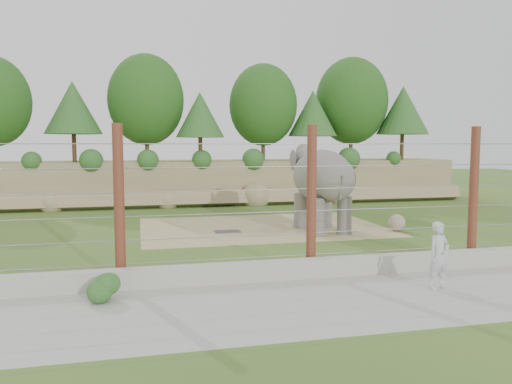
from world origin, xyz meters
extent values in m
plane|color=#3D6121|center=(0.00, 0.00, 0.00)|extent=(90.00, 90.00, 0.00)
cube|color=#8B7456|center=(0.00, 13.00, 1.25)|extent=(30.00, 4.00, 2.50)
cube|color=#8B7456|center=(0.00, 10.70, 0.35)|extent=(30.00, 1.37, 1.07)
cylinder|color=#3F2B19|center=(-8.00, 12.50, 3.29)|extent=(0.24, 0.24, 1.58)
sphere|color=#184410|center=(-8.00, 12.50, 5.42)|extent=(3.60, 3.60, 3.60)
cylinder|color=#3F2B19|center=(-4.00, 13.00, 3.46)|extent=(0.24, 0.24, 1.92)
sphere|color=#184410|center=(-4.00, 13.00, 6.07)|extent=(4.40, 4.40, 4.40)
cylinder|color=#3F2B19|center=(-1.00, 11.80, 3.20)|extent=(0.24, 0.24, 1.40)
sphere|color=#184410|center=(-1.00, 11.80, 5.10)|extent=(3.20, 3.20, 3.20)
cylinder|color=#3F2B19|center=(3.00, 12.80, 3.41)|extent=(0.24, 0.24, 1.82)
sphere|color=#184410|center=(3.00, 12.80, 5.88)|extent=(4.16, 4.16, 4.16)
cylinder|color=#3F2B19|center=(6.00, 12.20, 3.25)|extent=(0.24, 0.24, 1.50)
sphere|color=#184410|center=(6.00, 12.20, 5.29)|extent=(3.44, 3.44, 3.44)
cylinder|color=#3F2B19|center=(9.00, 13.20, 3.51)|extent=(0.24, 0.24, 2.03)
sphere|color=#184410|center=(9.00, 13.20, 6.27)|extent=(4.64, 4.64, 4.64)
cylinder|color=#3F2B19|center=(12.00, 12.00, 3.32)|extent=(0.24, 0.24, 1.64)
sphere|color=#184410|center=(12.00, 12.00, 5.55)|extent=(3.76, 3.76, 3.76)
cube|color=tan|center=(0.50, 3.00, 0.01)|extent=(10.00, 7.00, 0.02)
cube|color=#262628|center=(-1.13, 2.16, 0.04)|extent=(1.00, 0.60, 0.03)
sphere|color=gray|center=(5.50, 0.76, 0.36)|extent=(0.67, 0.67, 0.67)
cube|color=#A6A499|center=(0.00, -5.00, 0.25)|extent=(26.00, 0.35, 0.50)
cube|color=#A6A499|center=(0.00, -7.00, 0.01)|extent=(26.00, 4.00, 0.01)
cylinder|color=#552A1D|center=(-5.00, -4.50, 2.00)|extent=(0.26, 0.26, 4.00)
cylinder|color=#552A1D|center=(0.00, -4.50, 2.00)|extent=(0.26, 0.26, 4.00)
cylinder|color=#552A1D|center=(5.00, -4.50, 2.00)|extent=(0.26, 0.26, 4.00)
cylinder|color=gray|center=(0.00, -4.50, 0.50)|extent=(20.00, 0.02, 0.02)
cylinder|color=gray|center=(0.00, -4.50, 1.10)|extent=(20.00, 0.02, 0.02)
cylinder|color=gray|center=(0.00, -4.50, 1.70)|extent=(20.00, 0.02, 0.02)
cylinder|color=gray|center=(0.00, -4.50, 2.30)|extent=(20.00, 0.02, 0.02)
cylinder|color=gray|center=(0.00, -4.50, 2.90)|extent=(20.00, 0.02, 0.02)
cylinder|color=gray|center=(0.00, -4.50, 3.50)|extent=(20.00, 0.02, 0.02)
sphere|color=#285F26|center=(-5.23, -5.80, 0.31)|extent=(0.61, 0.61, 0.61)
imported|color=silver|center=(2.46, -6.70, 0.83)|extent=(0.67, 0.51, 1.63)
camera|label=1|loc=(-4.52, -17.13, 3.49)|focal=35.00mm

